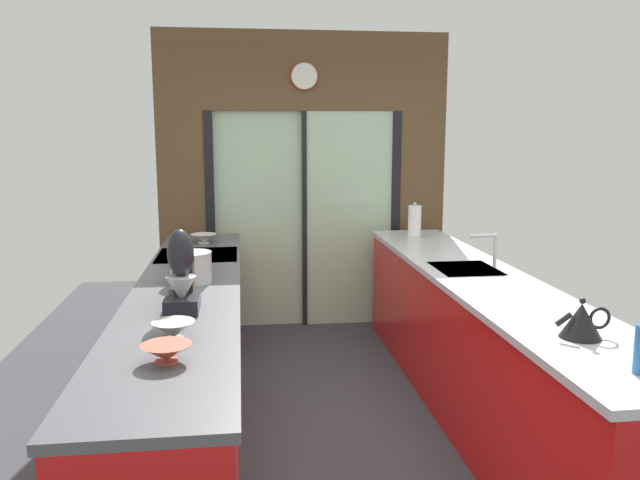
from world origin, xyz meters
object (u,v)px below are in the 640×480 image
Objects in this scene: oven_range at (200,315)px; paper_towel_roll at (415,222)px; stand_mixer at (182,280)px; kettle at (581,321)px; mixing_bowl_far at (204,238)px; knife_block at (187,278)px; mixing_bowl_mid at (174,330)px; mixing_bowl_near at (166,352)px; stock_pot at (191,267)px.

paper_towel_roll reaches higher than oven_range.
oven_range is 3.06× the size of paper_towel_roll.
kettle is at bearing -20.17° from stand_mixer.
mixing_bowl_far is at bearing -177.99° from paper_towel_roll.
paper_towel_roll is (1.78, 1.76, 0.03)m from knife_block.
mixing_bowl_mid is 1.79m from kettle.
kettle is at bearing -6.61° from mixing_bowl_mid.
mixing_bowl_mid reaches higher than mixing_bowl_near.
mixing_bowl_far is 0.75× the size of knife_block.
stock_pot is at bearing 90.00° from mixing_bowl_near.
mixing_bowl_mid reaches higher than mixing_bowl_far.
mixing_bowl_mid is at bearing 173.39° from kettle.
kettle is 2.70m from paper_towel_roll.
mixing_bowl_near is 0.74m from stand_mixer.
paper_towel_roll is (1.78, 0.06, 0.09)m from mixing_bowl_far.
knife_block is (0.00, -1.70, 0.07)m from mixing_bowl_far.
mixing_bowl_near is 1.78m from kettle.
paper_towel_roll is (1.78, 1.43, 0.04)m from stock_pot.
stand_mixer is at bearing -131.04° from paper_towel_roll.
paper_towel_roll is at bearing 38.75° from stock_pot.
oven_range is at bearing 91.22° from stock_pot.
oven_range is 4.83× the size of mixing_bowl_mid.
stock_pot is 0.83× the size of paper_towel_roll.
mixing_bowl_mid is 0.74m from knife_block.
stand_mixer is (0.02, -1.48, 0.63)m from oven_range.
stand_mixer reaches higher than kettle.
stock_pot is at bearing -90.00° from mixing_bowl_far.
oven_range is 3.29× the size of knife_block.
mixing_bowl_near is at bearing -90.00° from stock_pot.
mixing_bowl_near is at bearing -90.00° from stand_mixer.
mixing_bowl_far is at bearing 90.00° from mixing_bowl_near.
paper_towel_roll reaches higher than mixing_bowl_near.
kettle is at bearing -55.95° from mixing_bowl_far.
paper_towel_roll is at bearing 17.30° from oven_range.
mixing_bowl_near is 2.71m from mixing_bowl_far.
stand_mixer reaches higher than paper_towel_roll.
stock_pot is at bearing -88.78° from oven_range.
kettle is (1.78, -0.21, 0.04)m from mixing_bowl_mid.
paper_towel_roll is (1.80, 0.56, 0.60)m from oven_range.
oven_range is at bearing 90.88° from knife_block.
stand_mixer reaches higher than mixing_bowl_mid.
knife_block reaches higher than mixing_bowl_mid.
oven_range is 2.19× the size of stand_mixer.
knife_block is at bearing 90.00° from stand_mixer.
stock_pot is at bearing 90.00° from knife_block.
stock_pot is (0.02, -0.87, 0.56)m from oven_range.
kettle is (1.80, -2.14, 0.54)m from oven_range.
kettle reaches higher than mixing_bowl_far.
stand_mixer is (0.00, -1.98, 0.12)m from mixing_bowl_far.
stand_mixer is at bearing 90.00° from mixing_bowl_mid.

